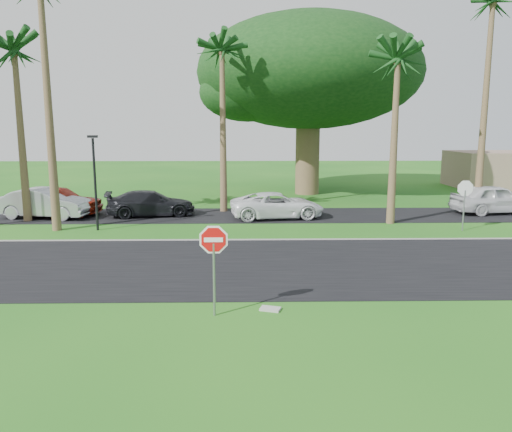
{
  "coord_description": "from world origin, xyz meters",
  "views": [
    {
      "loc": [
        1.37,
        -15.83,
        5.01
      ],
      "look_at": [
        1.72,
        2.21,
        1.8
      ],
      "focal_mm": 35.0,
      "sensor_mm": 36.0,
      "label": 1
    }
  ],
  "objects_px": {
    "car_red": "(57,201)",
    "car_pickup": "(494,199)",
    "car_silver": "(45,203)",
    "car_dark": "(151,204)",
    "stop_sign_near": "(214,252)",
    "stop_sign_far": "(465,195)",
    "car_minivan": "(277,206)"
  },
  "relations": [
    {
      "from": "car_dark",
      "to": "car_pickup",
      "type": "distance_m",
      "value": 20.04
    },
    {
      "from": "car_silver",
      "to": "car_pickup",
      "type": "xyz_separation_m",
      "value": [
        25.79,
        1.01,
        0.02
      ]
    },
    {
      "from": "car_red",
      "to": "car_dark",
      "type": "bearing_deg",
      "value": -89.27
    },
    {
      "from": "car_minivan",
      "to": "car_pickup",
      "type": "xyz_separation_m",
      "value": [
        12.85,
        1.29,
        0.14
      ]
    },
    {
      "from": "car_dark",
      "to": "car_minivan",
      "type": "distance_m",
      "value": 7.22
    },
    {
      "from": "stop_sign_far",
      "to": "car_silver",
      "type": "relative_size",
      "value": 0.52
    },
    {
      "from": "stop_sign_far",
      "to": "car_red",
      "type": "bearing_deg",
      "value": -12.43
    },
    {
      "from": "stop_sign_far",
      "to": "car_minivan",
      "type": "height_order",
      "value": "stop_sign_far"
    },
    {
      "from": "car_silver",
      "to": "car_minivan",
      "type": "relative_size",
      "value": 0.98
    },
    {
      "from": "car_minivan",
      "to": "car_silver",
      "type": "bearing_deg",
      "value": 80.7
    },
    {
      "from": "stop_sign_near",
      "to": "car_red",
      "type": "height_order",
      "value": "stop_sign_near"
    },
    {
      "from": "stop_sign_far",
      "to": "car_dark",
      "type": "xyz_separation_m",
      "value": [
        -16.09,
        4.4,
        -1.05
      ]
    },
    {
      "from": "car_dark",
      "to": "car_minivan",
      "type": "relative_size",
      "value": 0.96
    },
    {
      "from": "car_red",
      "to": "car_minivan",
      "type": "xyz_separation_m",
      "value": [
        12.6,
        -1.18,
        -0.14
      ]
    },
    {
      "from": "car_silver",
      "to": "stop_sign_far",
      "type": "bearing_deg",
      "value": -91.58
    },
    {
      "from": "car_red",
      "to": "car_pickup",
      "type": "relative_size",
      "value": 1.01
    },
    {
      "from": "car_dark",
      "to": "car_pickup",
      "type": "bearing_deg",
      "value": -99.74
    },
    {
      "from": "stop_sign_near",
      "to": "car_red",
      "type": "relative_size",
      "value": 0.52
    },
    {
      "from": "car_red",
      "to": "car_pickup",
      "type": "distance_m",
      "value": 25.45
    },
    {
      "from": "car_pickup",
      "to": "car_minivan",
      "type": "bearing_deg",
      "value": 88.06
    },
    {
      "from": "stop_sign_near",
      "to": "car_minivan",
      "type": "bearing_deg",
      "value": 79.94
    },
    {
      "from": "stop_sign_near",
      "to": "stop_sign_far",
      "type": "relative_size",
      "value": 1.0
    },
    {
      "from": "stop_sign_near",
      "to": "car_minivan",
      "type": "height_order",
      "value": "stop_sign_near"
    },
    {
      "from": "car_pickup",
      "to": "car_red",
      "type": "bearing_deg",
      "value": 82.58
    },
    {
      "from": "car_pickup",
      "to": "stop_sign_near",
      "type": "bearing_deg",
      "value": 128.09
    },
    {
      "from": "stop_sign_near",
      "to": "car_red",
      "type": "bearing_deg",
      "value": 122.46
    },
    {
      "from": "stop_sign_far",
      "to": "car_dark",
      "type": "height_order",
      "value": "stop_sign_far"
    },
    {
      "from": "car_pickup",
      "to": "car_dark",
      "type": "bearing_deg",
      "value": 83.62
    },
    {
      "from": "car_red",
      "to": "car_dark",
      "type": "distance_m",
      "value": 5.43
    },
    {
      "from": "car_silver",
      "to": "car_minivan",
      "type": "height_order",
      "value": "car_silver"
    },
    {
      "from": "stop_sign_near",
      "to": "car_red",
      "type": "xyz_separation_m",
      "value": [
        -10.01,
        15.74,
        -0.91
      ]
    },
    {
      "from": "car_silver",
      "to": "car_dark",
      "type": "distance_m",
      "value": 5.78
    }
  ]
}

